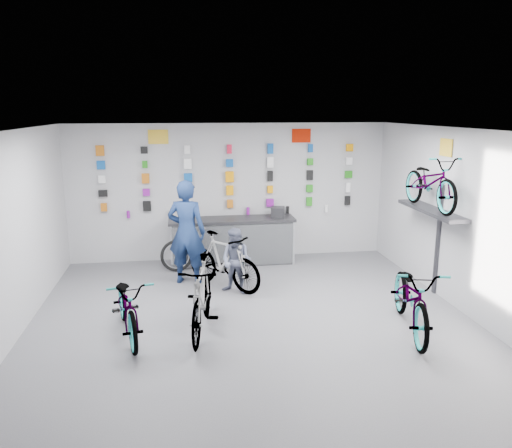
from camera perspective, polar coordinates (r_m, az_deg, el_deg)
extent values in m
plane|color=#505055|center=(7.69, 0.08, -12.37)|extent=(8.00, 8.00, 0.00)
plane|color=white|center=(6.95, 0.09, 10.56)|extent=(8.00, 8.00, 0.00)
plane|color=#B3B3B6|center=(11.07, -3.04, 3.67)|extent=(7.00, 0.00, 7.00)
plane|color=#B3B3B6|center=(3.55, 10.35, -17.78)|extent=(7.00, 0.00, 7.00)
plane|color=#B3B3B6|center=(8.43, 24.31, -0.47)|extent=(0.00, 8.00, 8.00)
cube|color=black|center=(10.85, -2.74, -2.19)|extent=(2.60, 0.60, 0.90)
cube|color=silver|center=(10.56, -2.58, -2.46)|extent=(2.60, 0.02, 0.90)
cube|color=silver|center=(10.51, -9.65, -2.71)|extent=(0.04, 0.04, 0.96)
cube|color=silver|center=(10.76, 4.33, -2.18)|extent=(0.04, 0.04, 0.96)
cube|color=black|center=(10.73, -2.77, 0.49)|extent=(2.70, 0.66, 0.06)
cube|color=#C36514|center=(11.11, -16.99, 1.84)|extent=(0.12, 0.06, 0.17)
cube|color=black|center=(11.02, -12.35, 2.02)|extent=(0.17, 0.06, 0.22)
cube|color=white|center=(10.99, -7.67, 2.18)|extent=(0.11, 0.06, 0.20)
cube|color=#C36514|center=(11.04, -2.99, 2.33)|extent=(0.13, 0.06, 0.18)
cube|color=#831392|center=(11.16, 1.62, 2.46)|extent=(0.16, 0.06, 0.17)
cube|color=#208016|center=(11.35, 6.10, 2.57)|extent=(0.13, 0.06, 0.20)
cube|color=black|center=(11.61, 10.40, 2.67)|extent=(0.12, 0.06, 0.21)
cube|color=black|center=(11.06, -17.09, 3.37)|extent=(0.18, 0.06, 0.14)
cube|color=#831392|center=(10.96, -12.43, 3.56)|extent=(0.15, 0.06, 0.15)
cube|color=#C36514|center=(10.94, -7.71, 3.73)|extent=(0.10, 0.06, 0.20)
cube|color=#FF9903|center=(10.99, -3.01, 3.87)|extent=(0.15, 0.06, 0.21)
cube|color=#FF9903|center=(11.11, 1.63, 3.98)|extent=(0.12, 0.06, 0.16)
cube|color=#208016|center=(11.30, 6.13, 4.07)|extent=(0.14, 0.06, 0.17)
cube|color=white|center=(11.56, 10.46, 4.13)|extent=(0.09, 0.06, 0.21)
cube|color=white|center=(11.02, -17.19, 4.90)|extent=(0.14, 0.06, 0.16)
cube|color=#C36514|center=(10.92, -12.51, 5.11)|extent=(0.16, 0.06, 0.21)
cube|color=#0F50A4|center=(10.90, -7.76, 5.28)|extent=(0.18, 0.06, 0.18)
cube|color=#FF9903|center=(10.94, -3.03, 5.42)|extent=(0.18, 0.06, 0.23)
cube|color=black|center=(11.07, 1.64, 5.52)|extent=(0.12, 0.06, 0.23)
cube|color=black|center=(11.26, 6.17, 5.58)|extent=(0.14, 0.06, 0.22)
cube|color=#208016|center=(11.52, 10.52, 5.60)|extent=(0.16, 0.06, 0.16)
cube|color=#0F50A4|center=(10.98, -17.30, 6.45)|extent=(0.17, 0.06, 0.18)
cube|color=#208016|center=(10.88, -12.58, 6.67)|extent=(0.11, 0.06, 0.15)
cube|color=white|center=(10.86, -7.81, 6.85)|extent=(0.16, 0.06, 0.22)
cube|color=#0F50A4|center=(10.91, -3.05, 6.98)|extent=(0.15, 0.06, 0.17)
cube|color=white|center=(11.03, 1.65, 7.06)|extent=(0.14, 0.06, 0.23)
cube|color=#208016|center=(11.23, 6.21, 7.09)|extent=(0.13, 0.06, 0.15)
cube|color=white|center=(11.49, 10.59, 7.08)|extent=(0.14, 0.06, 0.16)
cube|color=#C36514|center=(10.96, -17.40, 8.01)|extent=(0.17, 0.06, 0.22)
cube|color=black|center=(10.86, -12.66, 8.25)|extent=(0.14, 0.06, 0.15)
cube|color=white|center=(10.83, -7.86, 8.43)|extent=(0.12, 0.06, 0.18)
cube|color=red|center=(10.88, -3.07, 8.55)|extent=(0.10, 0.06, 0.19)
cube|color=#0F50A4|center=(11.00, 1.66, 8.61)|extent=(0.12, 0.06, 0.22)
cube|color=#0F50A4|center=(11.20, 6.24, 8.62)|extent=(0.10, 0.06, 0.18)
cube|color=#FF9903|center=(11.46, 10.65, 8.58)|extent=(0.15, 0.06, 0.16)
cylinder|color=#831392|center=(11.07, -14.38, 1.06)|extent=(0.07, 0.07, 0.16)
cylinder|color=white|center=(11.01, -9.72, 1.22)|extent=(0.07, 0.07, 0.16)
cylinder|color=#831392|center=(11.10, -0.91, 1.51)|extent=(0.07, 0.07, 0.16)
cylinder|color=black|center=(11.25, 3.63, 1.64)|extent=(0.07, 0.07, 0.16)
cylinder|color=white|center=(11.47, 8.03, 1.76)|extent=(0.07, 0.07, 0.16)
cube|color=#333338|center=(9.33, 19.38, 1.48)|extent=(0.38, 1.90, 0.06)
cube|color=#333338|center=(9.53, 20.09, -1.73)|extent=(0.04, 0.10, 2.00)
cube|color=gold|center=(10.87, -11.12, 9.75)|extent=(0.42, 0.02, 0.30)
cube|color=#B31903|center=(11.18, 5.21, 10.02)|extent=(0.42, 0.02, 0.30)
cube|color=gold|center=(9.27, 20.89, 8.18)|extent=(0.02, 0.40, 0.30)
imported|color=gray|center=(7.67, -14.46, -8.99)|extent=(1.03, 1.92, 0.96)
imported|color=gray|center=(7.56, -6.23, -8.24)|extent=(0.86, 1.95, 1.13)
imported|color=gray|center=(7.93, 17.38, -7.96)|extent=(1.16, 2.17, 1.08)
imported|color=gray|center=(9.34, -3.72, -4.21)|extent=(1.57, 1.65, 1.07)
imported|color=gray|center=(9.22, 19.34, 4.54)|extent=(0.63, 1.80, 0.95)
imported|color=navy|center=(9.58, -7.92, -0.93)|extent=(0.84, 0.68, 2.02)
imported|color=#535972|center=(9.07, -2.27, -4.26)|extent=(0.74, 0.70, 1.21)
torus|color=black|center=(10.47, -9.07, -3.61)|extent=(0.67, 0.19, 0.66)
torus|color=silver|center=(10.47, -9.07, -3.61)|extent=(0.55, 0.12, 0.54)
cube|color=black|center=(10.84, 2.50, 1.38)|extent=(0.35, 0.36, 0.22)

